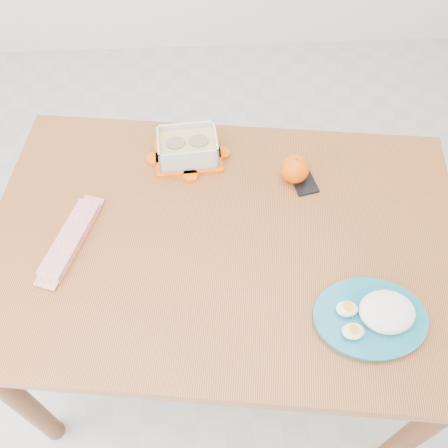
{
  "coord_description": "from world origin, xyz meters",
  "views": [
    {
      "loc": [
        0.17,
        -0.82,
        1.81
      ],
      "look_at": [
        0.21,
        -0.12,
        0.81
      ],
      "focal_mm": 40.0,
      "sensor_mm": 36.0,
      "label": 1
    }
  ],
  "objects_px": {
    "orange_fruit": "(295,169)",
    "dining_table": "(224,257)",
    "food_container": "(188,148)",
    "rice_plate": "(376,315)",
    "smartphone": "(302,178)"
  },
  "relations": [
    {
      "from": "orange_fruit",
      "to": "dining_table",
      "type": "bearing_deg",
      "value": -137.46
    },
    {
      "from": "food_container",
      "to": "orange_fruit",
      "type": "xyz_separation_m",
      "value": [
        0.29,
        -0.09,
        -0.0
      ]
    },
    {
      "from": "rice_plate",
      "to": "smartphone",
      "type": "distance_m",
      "value": 0.44
    },
    {
      "from": "dining_table",
      "to": "rice_plate",
      "type": "distance_m",
      "value": 0.43
    },
    {
      "from": "rice_plate",
      "to": "smartphone",
      "type": "bearing_deg",
      "value": 105.88
    },
    {
      "from": "dining_table",
      "to": "food_container",
      "type": "relative_size",
      "value": 6.71
    },
    {
      "from": "dining_table",
      "to": "orange_fruit",
      "type": "bearing_deg",
      "value": 50.11
    },
    {
      "from": "food_container",
      "to": "smartphone",
      "type": "distance_m",
      "value": 0.33
    },
    {
      "from": "orange_fruit",
      "to": "food_container",
      "type": "bearing_deg",
      "value": 162.04
    },
    {
      "from": "smartphone",
      "to": "food_container",
      "type": "bearing_deg",
      "value": 150.75
    },
    {
      "from": "dining_table",
      "to": "smartphone",
      "type": "distance_m",
      "value": 0.31
    },
    {
      "from": "dining_table",
      "to": "rice_plate",
      "type": "bearing_deg",
      "value": -28.65
    },
    {
      "from": "food_container",
      "to": "orange_fruit",
      "type": "relative_size",
      "value": 2.51
    },
    {
      "from": "dining_table",
      "to": "smartphone",
      "type": "bearing_deg",
      "value": 46.97
    },
    {
      "from": "smartphone",
      "to": "rice_plate",
      "type": "bearing_deg",
      "value": -88.39
    }
  ]
}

